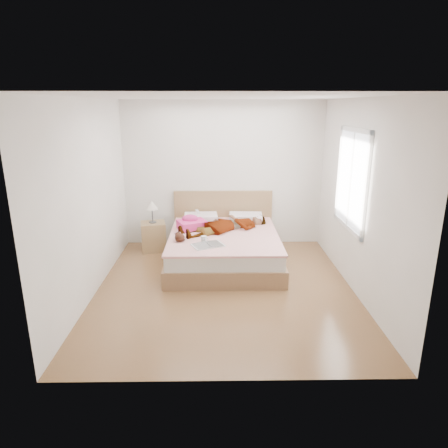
# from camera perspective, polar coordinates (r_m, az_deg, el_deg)

# --- Properties ---
(ground) EXTENTS (4.00, 4.00, 0.00)m
(ground) POSITION_cam_1_polar(r_m,az_deg,el_deg) (5.76, 0.13, -9.12)
(ground) COLOR #513219
(ground) RESTS_ON ground
(woman) EXTENTS (1.70, 1.32, 0.22)m
(woman) POSITION_cam_1_polar(r_m,az_deg,el_deg) (6.66, 0.36, 0.20)
(woman) COLOR white
(woman) RESTS_ON bed
(hair) EXTENTS (0.42, 0.51, 0.07)m
(hair) POSITION_cam_1_polar(r_m,az_deg,el_deg) (7.12, -4.31, 0.63)
(hair) COLOR black
(hair) RESTS_ON bed
(phone) EXTENTS (0.09, 0.11, 0.06)m
(phone) POSITION_cam_1_polar(r_m,az_deg,el_deg) (7.03, -3.79, 1.79)
(phone) COLOR silver
(phone) RESTS_ON bed
(room_shell) EXTENTS (4.00, 4.00, 4.00)m
(room_shell) POSITION_cam_1_polar(r_m,az_deg,el_deg) (5.88, 17.75, 6.03)
(room_shell) COLOR white
(room_shell) RESTS_ON ground
(bed) EXTENTS (1.80, 2.08, 1.00)m
(bed) POSITION_cam_1_polar(r_m,az_deg,el_deg) (6.61, -0.02, -3.07)
(bed) COLOR brown
(bed) RESTS_ON ground
(towel) EXTENTS (0.55, 0.50, 0.23)m
(towel) POSITION_cam_1_polar(r_m,az_deg,el_deg) (6.69, -4.65, 0.10)
(towel) COLOR #EE408E
(towel) RESTS_ON bed
(magazine) EXTENTS (0.54, 0.46, 0.03)m
(magazine) POSITION_cam_1_polar(r_m,az_deg,el_deg) (5.90, -2.30, -3.03)
(magazine) COLOR white
(magazine) RESTS_ON bed
(coffee_mug) EXTENTS (0.13, 0.11, 0.10)m
(coffee_mug) POSITION_cam_1_polar(r_m,az_deg,el_deg) (6.03, -2.88, -2.18)
(coffee_mug) COLOR silver
(coffee_mug) RESTS_ON bed
(plush_toy) EXTENTS (0.20, 0.25, 0.13)m
(plush_toy) POSITION_cam_1_polar(r_m,az_deg,el_deg) (6.11, -6.39, -1.85)
(plush_toy) COLOR black
(plush_toy) RESTS_ON bed
(nightstand) EXTENTS (0.49, 0.45, 0.91)m
(nightstand) POSITION_cam_1_polar(r_m,az_deg,el_deg) (7.21, -10.05, -1.43)
(nightstand) COLOR olive
(nightstand) RESTS_ON ground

